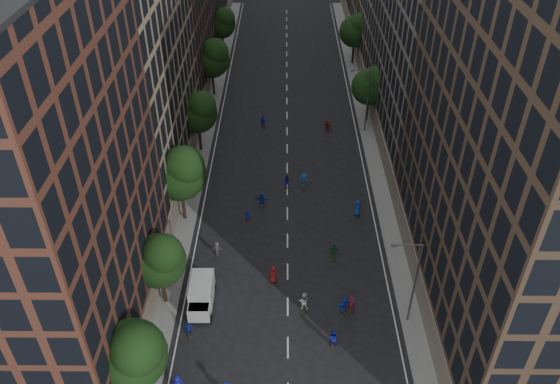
# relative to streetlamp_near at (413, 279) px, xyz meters

# --- Properties ---
(ground) EXTENTS (240.00, 240.00, 0.00)m
(ground) POSITION_rel_streetlamp_near_xyz_m (-10.37, 28.00, -5.17)
(ground) COLOR black
(ground) RESTS_ON ground
(sidewalk_left) EXTENTS (4.00, 105.00, 0.15)m
(sidewalk_left) POSITION_rel_streetlamp_near_xyz_m (-22.37, 35.50, -5.09)
(sidewalk_left) COLOR slate
(sidewalk_left) RESTS_ON ground
(sidewalk_right) EXTENTS (4.00, 105.00, 0.15)m
(sidewalk_right) POSITION_rel_streetlamp_near_xyz_m (1.63, 35.50, -5.09)
(sidewalk_right) COLOR slate
(sidewalk_right) RESTS_ON ground
(bldg_left_a) EXTENTS (14.00, 22.00, 30.00)m
(bldg_left_a) POSITION_rel_streetlamp_near_xyz_m (-29.37, -1.00, 9.83)
(bldg_left_a) COLOR #562E21
(bldg_left_a) RESTS_ON ground
(bldg_left_b) EXTENTS (14.00, 26.00, 34.00)m
(bldg_left_b) POSITION_rel_streetlamp_near_xyz_m (-29.37, 23.00, 11.83)
(bldg_left_b) COLOR #8E7B5D
(bldg_left_b) RESTS_ON ground
(bldg_right_a) EXTENTS (14.00, 30.00, 36.00)m
(bldg_right_a) POSITION_rel_streetlamp_near_xyz_m (8.63, 3.00, 12.83)
(bldg_right_a) COLOR #473526
(bldg_right_a) RESTS_ON ground
(bldg_right_b) EXTENTS (14.00, 28.00, 33.00)m
(bldg_right_b) POSITION_rel_streetlamp_near_xyz_m (8.63, 32.00, 11.33)
(bldg_right_b) COLOR #625A51
(bldg_right_b) RESTS_ON ground
(tree_left_0) EXTENTS (5.20, 5.20, 8.83)m
(tree_left_0) POSITION_rel_streetlamp_near_xyz_m (-21.38, -8.15, 0.79)
(tree_left_0) COLOR black
(tree_left_0) RESTS_ON ground
(tree_left_1) EXTENTS (4.80, 4.80, 8.21)m
(tree_left_1) POSITION_rel_streetlamp_near_xyz_m (-21.39, 1.86, 0.38)
(tree_left_1) COLOR black
(tree_left_1) RESTS_ON ground
(tree_left_2) EXTENTS (5.60, 5.60, 9.45)m
(tree_left_2) POSITION_rel_streetlamp_near_xyz_m (-21.36, 13.83, 1.19)
(tree_left_2) COLOR black
(tree_left_2) RESTS_ON ground
(tree_left_3) EXTENTS (5.00, 5.00, 8.58)m
(tree_left_3) POSITION_rel_streetlamp_near_xyz_m (-21.38, 27.85, 0.65)
(tree_left_3) COLOR black
(tree_left_3) RESTS_ON ground
(tree_left_4) EXTENTS (5.40, 5.40, 9.08)m
(tree_left_4) POSITION_rel_streetlamp_near_xyz_m (-21.37, 43.84, 0.93)
(tree_left_4) COLOR black
(tree_left_4) RESTS_ON ground
(tree_left_5) EXTENTS (4.80, 4.80, 8.33)m
(tree_left_5) POSITION_rel_streetlamp_near_xyz_m (-21.39, 59.86, 0.51)
(tree_left_5) COLOR black
(tree_left_5) RESTS_ON ground
(tree_right_a) EXTENTS (5.00, 5.00, 8.39)m
(tree_right_a) POSITION_rel_streetlamp_near_xyz_m (1.02, 35.85, 0.46)
(tree_right_a) COLOR black
(tree_right_a) RESTS_ON ground
(tree_right_b) EXTENTS (5.20, 5.20, 8.83)m
(tree_right_b) POSITION_rel_streetlamp_near_xyz_m (1.02, 55.85, 0.79)
(tree_right_b) COLOR black
(tree_right_b) RESTS_ON ground
(streetlamp_near) EXTENTS (2.64, 0.22, 9.06)m
(streetlamp_near) POSITION_rel_streetlamp_near_xyz_m (0.00, 0.00, 0.00)
(streetlamp_near) COLOR #595B60
(streetlamp_near) RESTS_ON ground
(streetlamp_far) EXTENTS (2.64, 0.22, 9.06)m
(streetlamp_far) POSITION_rel_streetlamp_near_xyz_m (0.00, 33.00, 0.00)
(streetlamp_far) COLOR #595B60
(streetlamp_far) RESTS_ON ground
(cargo_van) EXTENTS (2.21, 4.65, 2.46)m
(cargo_van) POSITION_rel_streetlamp_near_xyz_m (-18.17, 1.69, -3.87)
(cargo_van) COLOR silver
(cargo_van) RESTS_ON ground
(skater_2) EXTENTS (0.88, 0.70, 1.77)m
(skater_2) POSITION_rel_streetlamp_near_xyz_m (-6.61, -2.69, -4.28)
(skater_2) COLOR #1420A4
(skater_2) RESTS_ON ground
(skater_4) EXTENTS (0.94, 0.57, 1.50)m
(skater_4) POSITION_rel_streetlamp_near_xyz_m (-18.87, -1.76, -4.42)
(skater_4) COLOR #152CB0
(skater_4) RESTS_ON ground
(skater_5) EXTENTS (1.64, 1.03, 1.69)m
(skater_5) POSITION_rel_streetlamp_near_xyz_m (-5.35, 0.94, -4.32)
(skater_5) COLOR #1735BD
(skater_5) RESTS_ON ground
(skater_6) EXTENTS (1.03, 0.77, 1.92)m
(skater_6) POSITION_rel_streetlamp_near_xyz_m (-11.74, 4.60, -4.21)
(skater_6) COLOR maroon
(skater_6) RESTS_ON ground
(skater_7) EXTENTS (0.71, 0.59, 1.67)m
(skater_7) POSITION_rel_streetlamp_near_xyz_m (-4.67, 1.13, -4.34)
(skater_7) COLOR maroon
(skater_7) RESTS_ON ground
(skater_8) EXTENTS (1.01, 0.83, 1.89)m
(skater_8) POSITION_rel_streetlamp_near_xyz_m (-8.94, 1.30, -4.22)
(skater_8) COLOR silver
(skater_8) RESTS_ON ground
(skater_9) EXTENTS (1.02, 0.64, 1.53)m
(skater_9) POSITION_rel_streetlamp_near_xyz_m (-17.47, 8.37, -4.41)
(skater_9) COLOR #434248
(skater_9) RESTS_ON ground
(skater_10) EXTENTS (1.21, 0.77, 1.92)m
(skater_10) POSITION_rel_streetlamp_near_xyz_m (-5.78, 7.82, -4.21)
(skater_10) COLOR #1B5A2E
(skater_10) RESTS_ON ground
(skater_11) EXTENTS (1.71, 0.63, 1.81)m
(skater_11) POSITION_rel_streetlamp_near_xyz_m (-13.22, 16.20, -4.26)
(skater_11) COLOR #1535B2
(skater_11) RESTS_ON ground
(skater_12) EXTENTS (1.05, 0.85, 1.87)m
(skater_12) POSITION_rel_streetlamp_near_xyz_m (-2.69, 14.82, -4.24)
(skater_12) COLOR #123998
(skater_12) RESTS_ON ground
(skater_13) EXTENTS (0.56, 0.38, 1.51)m
(skater_13) POSITION_rel_streetlamp_near_xyz_m (-14.65, 13.52, -4.41)
(skater_13) COLOR #161CB7
(skater_13) RESTS_ON ground
(skater_14) EXTENTS (0.89, 0.74, 1.67)m
(skater_14) POSITION_rel_streetlamp_near_xyz_m (-10.50, 19.91, -4.33)
(skater_14) COLOR #1A14A7
(skater_14) RESTS_ON ground
(skater_15) EXTENTS (1.15, 0.78, 1.64)m
(skater_15) POSITION_rel_streetlamp_near_xyz_m (-8.43, 20.23, -4.35)
(skater_15) COLOR #1450A6
(skater_15) RESTS_ON ground
(skater_16) EXTENTS (1.17, 0.65, 1.89)m
(skater_16) POSITION_rel_streetlamp_near_xyz_m (-13.67, 33.82, -4.23)
(skater_16) COLOR #141FA6
(skater_16) RESTS_ON ground
(skater_17) EXTENTS (1.52, 1.00, 1.57)m
(skater_17) POSITION_rel_streetlamp_near_xyz_m (-4.85, 33.11, -4.38)
(skater_17) COLOR #A1231A
(skater_17) RESTS_ON ground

